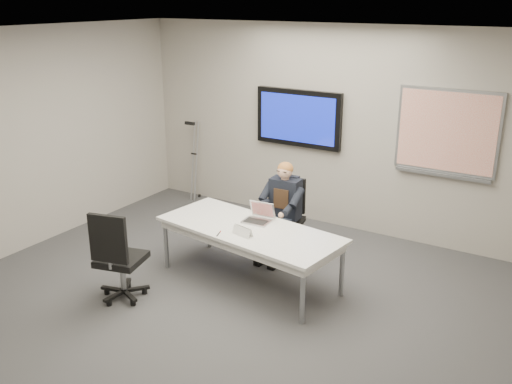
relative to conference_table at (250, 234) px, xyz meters
The scene contains 14 objects.
floor 1.07m from the conference_table, 88.34° to the right, with size 6.00×6.00×0.02m, color #323335.
ceiling 2.39m from the conference_table, 88.34° to the right, with size 6.00×6.00×0.02m, color silver.
wall_back 2.25m from the conference_table, 89.29° to the left, with size 6.00×0.02×2.80m, color #9E988F.
wall_left 3.21m from the conference_table, 163.19° to the right, with size 0.02×6.00×2.80m, color #9E988F.
conference_table is the anchor object (origin of this frame).
tv_display 2.29m from the conference_table, 103.03° to the left, with size 1.30×0.09×0.80m.
whiteboard 2.77m from the conference_table, 52.73° to the left, with size 1.25×0.08×1.10m.
office_chair_far 0.99m from the conference_table, 91.90° to the left, with size 0.53×0.53×0.95m.
office_chair_near 1.48m from the conference_table, 131.08° to the right, with size 0.61×0.61×1.04m.
seated_person 0.73m from the conference_table, 91.83° to the left, with size 0.39×0.66×1.21m.
crutch 2.97m from the conference_table, 139.38° to the left, with size 0.18×0.26×1.32m, color #B4B6BC, non-canonical shape.
laptop 0.27m from the conference_table, 94.55° to the left, with size 0.32×0.31×0.22m.
name_tent 0.25m from the conference_table, 77.93° to the right, with size 0.25×0.07×0.10m, color white, non-canonical shape.
pen 0.39m from the conference_table, 120.74° to the right, with size 0.01×0.01×0.14m, color black.
Camera 1 is at (3.14, -4.11, 3.14)m, focal length 40.00 mm.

